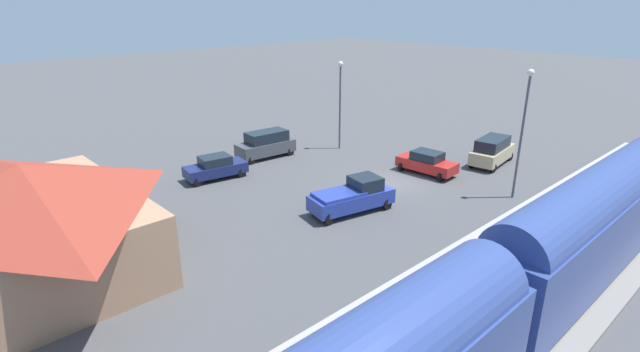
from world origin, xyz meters
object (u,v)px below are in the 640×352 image
(suv_charcoal, at_px, (266,144))
(suv_tan, at_px, (492,151))
(pedestrian_on_platform, at_px, (487,245))
(pickup_blue, at_px, (353,196))
(sedan_red, at_px, (427,162))
(sedan_navy, at_px, (215,167))
(station_building, at_px, (30,219))
(light_pole_lot_center, at_px, (340,95))
(light_pole_near_platform, at_px, (524,120))

(suv_charcoal, height_order, suv_tan, same)
(pedestrian_on_platform, xyz_separation_m, pickup_blue, (9.12, -0.19, -0.25))
(sedan_red, distance_m, suv_charcoal, 13.28)
(sedan_navy, bearing_deg, station_building, 112.78)
(station_building, distance_m, pedestrian_on_platform, 21.78)
(suv_charcoal, relative_size, pickup_blue, 0.89)
(sedan_red, distance_m, light_pole_lot_center, 10.00)
(station_building, height_order, sedan_red, station_building)
(suv_tan, relative_size, light_pole_lot_center, 0.67)
(pedestrian_on_platform, bearing_deg, pickup_blue, -1.22)
(pedestrian_on_platform, xyz_separation_m, light_pole_near_platform, (3.38, -9.75, 4.01))
(pickup_blue, distance_m, suv_tan, 14.93)
(pedestrian_on_platform, distance_m, light_pole_near_platform, 11.07)
(sedan_navy, relative_size, pickup_blue, 0.83)
(light_pole_near_platform, bearing_deg, suv_charcoal, 20.36)
(sedan_red, bearing_deg, light_pole_near_platform, -177.23)
(sedan_red, height_order, suv_charcoal, suv_charcoal)
(suv_tan, xyz_separation_m, light_pole_near_platform, (-4.48, 5.32, 4.14))
(suv_charcoal, relative_size, light_pole_lot_center, 0.66)
(suv_charcoal, xyz_separation_m, suv_tan, (-13.86, -12.12, 0.00))
(sedan_red, height_order, sedan_navy, same)
(station_building, height_order, light_pole_lot_center, light_pole_lot_center)
(station_building, bearing_deg, suv_charcoal, -69.44)
(station_building, relative_size, light_pole_lot_center, 1.67)
(station_building, distance_m, suv_charcoal, 20.41)
(suv_charcoal, bearing_deg, light_pole_near_platform, -159.64)
(suv_charcoal, height_order, sedan_navy, suv_charcoal)
(pickup_blue, xyz_separation_m, light_pole_lot_center, (10.20, -9.07, 3.79))
(pedestrian_on_platform, bearing_deg, light_pole_lot_center, -25.62)
(station_building, height_order, sedan_navy, station_building)
(pedestrian_on_platform, relative_size, suv_charcoal, 0.34)
(station_building, height_order, pickup_blue, station_building)
(sedan_navy, bearing_deg, suv_charcoal, -74.66)
(pickup_blue, height_order, light_pole_lot_center, light_pole_lot_center)
(pedestrian_on_platform, distance_m, pickup_blue, 9.13)
(sedan_red, relative_size, sedan_navy, 0.98)
(pedestrian_on_platform, distance_m, light_pole_lot_center, 21.72)
(station_building, relative_size, pedestrian_on_platform, 7.43)
(pedestrian_on_platform, distance_m, sedan_red, 13.84)
(light_pole_near_platform, height_order, light_pole_lot_center, light_pole_near_platform)
(suv_charcoal, relative_size, light_pole_near_platform, 0.59)
(pickup_blue, height_order, suv_tan, suv_tan)
(light_pole_lot_center, bearing_deg, suv_tan, -153.17)
(station_building, height_order, suv_charcoal, station_building)
(suv_tan, bearing_deg, suv_charcoal, 41.17)
(pedestrian_on_platform, bearing_deg, sedan_red, -42.94)
(sedan_navy, distance_m, light_pole_near_platform, 21.45)
(suv_charcoal, distance_m, suv_tan, 18.42)
(sedan_red, xyz_separation_m, light_pole_near_platform, (-6.75, -0.33, 4.41))
(light_pole_near_platform, bearing_deg, light_pole_lot_center, 1.74)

